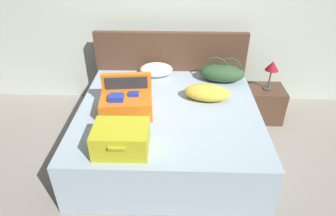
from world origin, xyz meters
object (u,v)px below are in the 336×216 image
at_px(hard_case_medium, 121,139).
at_px(nightstand, 265,104).
at_px(pillow_center_head, 156,70).
at_px(table_lamp, 272,68).
at_px(pillow_near_headboard, 207,93).
at_px(hard_case_large, 127,102).
at_px(duffel_bag, 222,73).
at_px(bed, 168,130).

relative_size(hard_case_medium, nightstand, 1.07).
bearing_deg(pillow_center_head, table_lamp, -3.63).
bearing_deg(hard_case_medium, pillow_near_headboard, 46.51).
bearing_deg(hard_case_large, pillow_center_head, 67.75).
bearing_deg(table_lamp, nightstand, 0.00).
distance_m(hard_case_medium, pillow_center_head, 1.46).
height_order(duffel_bag, nightstand, duffel_bag).
bearing_deg(nightstand, duffel_bag, -179.24).
height_order(bed, table_lamp, table_lamp).
height_order(hard_case_large, pillow_near_headboard, hard_case_large).
relative_size(hard_case_medium, pillow_center_head, 1.13).
bearing_deg(duffel_bag, table_lamp, 0.76).
height_order(hard_case_medium, nightstand, hard_case_medium).
bearing_deg(pillow_center_head, duffel_bag, -6.81).
bearing_deg(duffel_bag, nightstand, 0.76).
relative_size(hard_case_large, hard_case_medium, 1.18).
xyz_separation_m(duffel_bag, nightstand, (0.60, 0.01, -0.44)).
height_order(bed, hard_case_medium, hard_case_medium).
relative_size(pillow_near_headboard, nightstand, 1.14).
distance_m(duffel_bag, pillow_near_headboard, 0.52).
height_order(hard_case_large, hard_case_medium, hard_case_large).
height_order(duffel_bag, pillow_center_head, duffel_bag).
height_order(hard_case_medium, pillow_near_headboard, hard_case_medium).
bearing_deg(duffel_bag, pillow_near_headboard, -115.19).
distance_m(pillow_near_headboard, nightstand, 1.04).
bearing_deg(bed, table_lamp, 28.59).
height_order(pillow_near_headboard, pillow_center_head, pillow_center_head).
height_order(pillow_near_headboard, nightstand, pillow_near_headboard).
height_order(bed, nightstand, bed).
height_order(hard_case_medium, table_lamp, table_lamp).
distance_m(hard_case_large, pillow_near_headboard, 0.90).
bearing_deg(pillow_center_head, hard_case_medium, -98.23).
height_order(hard_case_large, pillow_center_head, hard_case_large).
distance_m(hard_case_medium, duffel_bag, 1.70).
distance_m(hard_case_medium, nightstand, 2.17).
relative_size(bed, pillow_near_headboard, 3.77).
bearing_deg(pillow_near_headboard, duffel_bag, 64.81).
height_order(bed, pillow_near_headboard, pillow_near_headboard).
height_order(pillow_center_head, table_lamp, table_lamp).
distance_m(duffel_bag, table_lamp, 0.61).
distance_m(pillow_center_head, table_lamp, 1.44).
bearing_deg(table_lamp, duffel_bag, -179.24).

